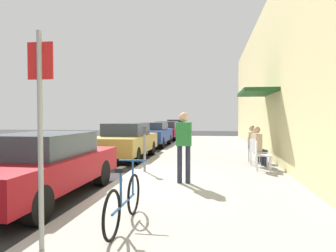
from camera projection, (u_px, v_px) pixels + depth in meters
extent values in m
plane|color=#2D2D30|center=(118.00, 183.00, 7.68)|extent=(60.00, 60.00, 0.00)
cube|color=#9E9B93|center=(207.00, 170.00, 9.32)|extent=(4.50, 32.00, 0.12)
cube|color=beige|center=(289.00, 69.00, 8.87)|extent=(0.30, 32.00, 6.31)
cube|color=#19471E|center=(256.00, 92.00, 10.71)|extent=(1.10, 2.80, 0.12)
cube|color=maroon|center=(41.00, 170.00, 6.13)|extent=(1.80, 4.40, 0.58)
cube|color=#333D47|center=(44.00, 144.00, 6.26)|extent=(1.48, 2.11, 0.47)
cylinder|color=black|center=(102.00, 173.00, 7.37)|extent=(0.22, 0.64, 0.64)
cylinder|color=black|center=(43.00, 171.00, 7.61)|extent=(0.22, 0.64, 0.64)
cylinder|color=black|center=(38.00, 205.00, 4.67)|extent=(0.22, 0.64, 0.64)
cube|color=#A58433|center=(126.00, 143.00, 12.10)|extent=(1.80, 4.40, 0.65)
cube|color=#333D47|center=(127.00, 129.00, 12.23)|extent=(1.48, 2.11, 0.49)
cylinder|color=black|center=(152.00, 148.00, 13.34)|extent=(0.22, 0.64, 0.64)
cylinder|color=black|center=(118.00, 147.00, 13.57)|extent=(0.22, 0.64, 0.64)
cylinder|color=black|center=(136.00, 156.00, 10.64)|extent=(0.22, 0.64, 0.64)
cylinder|color=black|center=(94.00, 155.00, 10.88)|extent=(0.22, 0.64, 0.64)
cube|color=navy|center=(152.00, 135.00, 17.42)|extent=(1.80, 4.40, 0.66)
cube|color=#333D47|center=(153.00, 126.00, 17.55)|extent=(1.48, 2.11, 0.43)
cylinder|color=black|center=(169.00, 139.00, 18.66)|extent=(0.22, 0.64, 0.64)
cylinder|color=black|center=(144.00, 139.00, 18.90)|extent=(0.22, 0.64, 0.64)
cylinder|color=black|center=(162.00, 143.00, 15.96)|extent=(0.22, 0.64, 0.64)
cylinder|color=black|center=(133.00, 143.00, 16.20)|extent=(0.22, 0.64, 0.64)
cube|color=maroon|center=(167.00, 132.00, 22.75)|extent=(1.80, 4.40, 0.56)
cube|color=#333D47|center=(167.00, 125.00, 22.89)|extent=(1.48, 2.11, 0.51)
cylinder|color=black|center=(179.00, 134.00, 23.99)|extent=(0.22, 0.64, 0.64)
cylinder|color=black|center=(160.00, 134.00, 24.23)|extent=(0.22, 0.64, 0.64)
cylinder|color=black|center=(174.00, 137.00, 21.29)|extent=(0.22, 0.64, 0.64)
cylinder|color=black|center=(153.00, 136.00, 21.53)|extent=(0.22, 0.64, 0.64)
cube|color=maroon|center=(176.00, 128.00, 28.65)|extent=(1.80, 4.40, 0.64)
cube|color=#333D47|center=(176.00, 122.00, 28.78)|extent=(1.48, 2.11, 0.52)
cylinder|color=black|center=(186.00, 131.00, 29.89)|extent=(0.22, 0.64, 0.64)
cylinder|color=black|center=(170.00, 131.00, 30.12)|extent=(0.22, 0.64, 0.64)
cylinder|color=black|center=(183.00, 132.00, 27.19)|extent=(0.22, 0.64, 0.64)
cylinder|color=black|center=(166.00, 132.00, 27.43)|extent=(0.22, 0.64, 0.64)
cylinder|color=slate|center=(145.00, 153.00, 8.66)|extent=(0.07, 0.07, 1.10)
cube|color=#383D42|center=(145.00, 130.00, 8.64)|extent=(0.12, 0.10, 0.22)
cylinder|color=gray|center=(40.00, 141.00, 3.51)|extent=(0.06, 0.06, 2.60)
cube|color=red|center=(40.00, 61.00, 3.50)|extent=(0.32, 0.02, 0.44)
torus|color=black|center=(134.00, 194.00, 4.83)|extent=(0.04, 0.66, 0.66)
torus|color=black|center=(112.00, 215.00, 3.79)|extent=(0.04, 0.66, 0.66)
cylinder|color=#1E4C8C|center=(124.00, 203.00, 4.31)|extent=(0.04, 1.05, 0.04)
cylinder|color=#1E4C8C|center=(121.00, 189.00, 4.16)|extent=(0.04, 0.04, 0.50)
cube|color=black|center=(121.00, 170.00, 4.15)|extent=(0.10, 0.20, 0.06)
cylinder|color=#1E4C8C|center=(133.00, 178.00, 4.78)|extent=(0.03, 0.03, 0.56)
cylinder|color=#1E4C8C|center=(133.00, 160.00, 4.77)|extent=(0.46, 0.03, 0.03)
cylinder|color=silver|center=(269.00, 163.00, 8.89)|extent=(0.04, 0.04, 0.45)
cylinder|color=silver|center=(271.00, 165.00, 8.52)|extent=(0.04, 0.04, 0.45)
cylinder|color=silver|center=(256.00, 162.00, 8.97)|extent=(0.04, 0.04, 0.45)
cylinder|color=silver|center=(257.00, 164.00, 8.60)|extent=(0.04, 0.04, 0.45)
cube|color=silver|center=(263.00, 155.00, 8.74)|extent=(0.47, 0.47, 0.03)
cube|color=silver|center=(256.00, 148.00, 8.78)|extent=(0.06, 0.44, 0.40)
cylinder|color=silver|center=(262.00, 158.00, 9.82)|extent=(0.04, 0.04, 0.45)
cylinder|color=silver|center=(267.00, 160.00, 9.45)|extent=(0.04, 0.04, 0.45)
cylinder|color=silver|center=(251.00, 158.00, 9.77)|extent=(0.04, 0.04, 0.45)
cylinder|color=silver|center=(256.00, 160.00, 9.39)|extent=(0.04, 0.04, 0.45)
cube|color=silver|center=(259.00, 152.00, 9.60)|extent=(0.55, 0.55, 0.03)
cube|color=silver|center=(253.00, 146.00, 9.56)|extent=(0.16, 0.43, 0.40)
cylinder|color=#232838|center=(263.00, 158.00, 9.73)|extent=(0.11, 0.11, 0.47)
cylinder|color=#232838|center=(259.00, 151.00, 9.71)|extent=(0.39, 0.24, 0.14)
cylinder|color=#232838|center=(266.00, 159.00, 9.53)|extent=(0.11, 0.11, 0.47)
cylinder|color=#232838|center=(262.00, 152.00, 9.51)|extent=(0.39, 0.24, 0.14)
cube|color=#CCB28C|center=(257.00, 142.00, 9.58)|extent=(0.31, 0.41, 0.56)
sphere|color=tan|center=(257.00, 130.00, 9.57)|extent=(0.22, 0.22, 0.22)
cylinder|color=silver|center=(260.00, 154.00, 10.82)|extent=(0.04, 0.04, 0.45)
cylinder|color=silver|center=(260.00, 156.00, 10.46)|extent=(0.04, 0.04, 0.45)
cylinder|color=silver|center=(249.00, 154.00, 10.94)|extent=(0.04, 0.04, 0.45)
cylinder|color=silver|center=(248.00, 155.00, 10.58)|extent=(0.04, 0.04, 0.45)
cube|color=silver|center=(254.00, 148.00, 10.70)|extent=(0.51, 0.51, 0.03)
cube|color=silver|center=(248.00, 142.00, 10.75)|extent=(0.10, 0.44, 0.40)
cylinder|color=#232838|center=(259.00, 154.00, 10.74)|extent=(0.11, 0.11, 0.47)
cylinder|color=#232838|center=(256.00, 148.00, 10.78)|extent=(0.38, 0.20, 0.14)
cylinder|color=#232838|center=(259.00, 155.00, 10.55)|extent=(0.11, 0.11, 0.47)
cylinder|color=#232838|center=(256.00, 148.00, 10.59)|extent=(0.38, 0.20, 0.14)
cube|color=#CCB28C|center=(252.00, 140.00, 10.71)|extent=(0.28, 0.39, 0.56)
sphere|color=tan|center=(252.00, 128.00, 10.70)|extent=(0.22, 0.22, 0.22)
cylinder|color=#232838|center=(180.00, 164.00, 7.13)|extent=(0.12, 0.12, 0.90)
cylinder|color=#232838|center=(188.00, 165.00, 7.10)|extent=(0.12, 0.12, 0.90)
cube|color=#267233|center=(184.00, 134.00, 7.10)|extent=(0.36, 0.22, 0.56)
sphere|color=tan|center=(184.00, 117.00, 7.09)|extent=(0.22, 0.22, 0.22)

